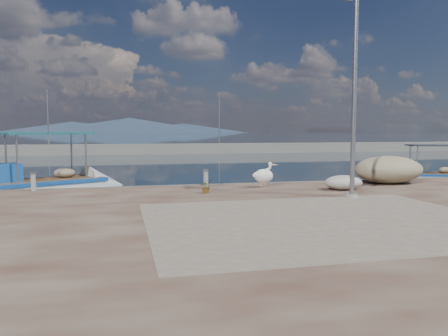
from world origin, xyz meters
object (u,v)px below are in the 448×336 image
Objects in this scene: pelican at (264,175)px; bollard_near at (206,178)px; boat_left at (46,188)px; lamp_post at (354,101)px; boat_right at (432,178)px.

bollard_near is at bearing 167.20° from pelican.
boat_left reaches higher than bollard_near.
bollard_near is (-4.45, 3.55, -2.89)m from lamp_post.
boat_right is 13.75m from bollard_near.
pelican is (-10.98, -3.75, 0.80)m from boat_right.
lamp_post is (2.13, -3.17, 2.81)m from pelican.
bollard_near is (6.57, -3.42, 0.66)m from boat_left.
boat_left reaches higher than boat_right.
boat_right is 6.89× the size of bollard_near.
boat_right is at bearing -27.56° from boat_left.
boat_left is 7.43m from bollard_near.
boat_left is 13.51m from lamp_post.
boat_right is 0.74× the size of lamp_post.
bollard_near is (-2.33, 0.38, -0.08)m from pelican.
lamp_post is at bearing -59.74° from boat_left.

